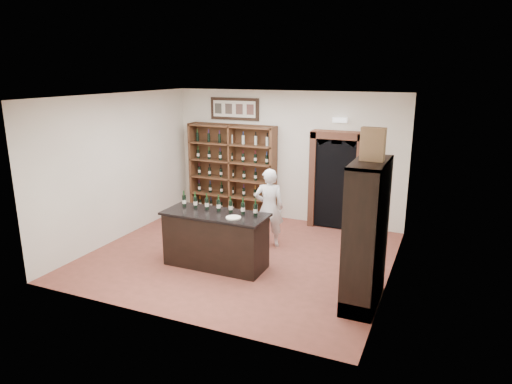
# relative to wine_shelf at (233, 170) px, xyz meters

# --- Properties ---
(floor) EXTENTS (5.50, 5.50, 0.00)m
(floor) POSITION_rel_wine_shelf_xyz_m (1.30, -2.33, -1.10)
(floor) COLOR brown
(floor) RESTS_ON ground
(ceiling) EXTENTS (5.50, 5.50, 0.00)m
(ceiling) POSITION_rel_wine_shelf_xyz_m (1.30, -2.33, 1.90)
(ceiling) COLOR white
(ceiling) RESTS_ON wall_back
(wall_back) EXTENTS (5.50, 0.04, 3.00)m
(wall_back) POSITION_rel_wine_shelf_xyz_m (1.30, 0.17, 0.40)
(wall_back) COLOR white
(wall_back) RESTS_ON ground
(wall_left) EXTENTS (0.04, 5.00, 3.00)m
(wall_left) POSITION_rel_wine_shelf_xyz_m (-1.45, -2.33, 0.40)
(wall_left) COLOR white
(wall_left) RESTS_ON ground
(wall_right) EXTENTS (0.04, 5.00, 3.00)m
(wall_right) POSITION_rel_wine_shelf_xyz_m (4.05, -2.33, 0.40)
(wall_right) COLOR white
(wall_right) RESTS_ON ground
(wine_shelf) EXTENTS (2.20, 0.38, 2.20)m
(wine_shelf) POSITION_rel_wine_shelf_xyz_m (0.00, 0.00, 0.00)
(wine_shelf) COLOR #4F2A1B
(wine_shelf) RESTS_ON ground
(framed_picture) EXTENTS (1.25, 0.04, 0.52)m
(framed_picture) POSITION_rel_wine_shelf_xyz_m (0.00, 0.14, 1.45)
(framed_picture) COLOR black
(framed_picture) RESTS_ON wall_back
(arched_doorway) EXTENTS (1.17, 0.35, 2.17)m
(arched_doorway) POSITION_rel_wine_shelf_xyz_m (2.55, -0.00, 0.04)
(arched_doorway) COLOR black
(arched_doorway) RESTS_ON ground
(emergency_light) EXTENTS (0.30, 0.10, 0.10)m
(emergency_light) POSITION_rel_wine_shelf_xyz_m (2.55, 0.09, 1.30)
(emergency_light) COLOR white
(emergency_light) RESTS_ON wall_back
(tasting_counter) EXTENTS (1.88, 0.78, 1.00)m
(tasting_counter) POSITION_rel_wine_shelf_xyz_m (1.10, -2.93, -0.61)
(tasting_counter) COLOR black
(tasting_counter) RESTS_ON ground
(counter_bottle_0) EXTENTS (0.07, 0.07, 0.30)m
(counter_bottle_0) POSITION_rel_wine_shelf_xyz_m (0.38, -2.80, 0.01)
(counter_bottle_0) COLOR black
(counter_bottle_0) RESTS_ON tasting_counter
(counter_bottle_1) EXTENTS (0.07, 0.07, 0.30)m
(counter_bottle_1) POSITION_rel_wine_shelf_xyz_m (0.62, -2.80, 0.01)
(counter_bottle_1) COLOR black
(counter_bottle_1) RESTS_ON tasting_counter
(counter_bottle_2) EXTENTS (0.07, 0.07, 0.30)m
(counter_bottle_2) POSITION_rel_wine_shelf_xyz_m (0.86, -2.80, 0.01)
(counter_bottle_2) COLOR black
(counter_bottle_2) RESTS_ON tasting_counter
(counter_bottle_3) EXTENTS (0.07, 0.07, 0.30)m
(counter_bottle_3) POSITION_rel_wine_shelf_xyz_m (1.10, -2.80, 0.01)
(counter_bottle_3) COLOR black
(counter_bottle_3) RESTS_ON tasting_counter
(counter_bottle_4) EXTENTS (0.07, 0.07, 0.30)m
(counter_bottle_4) POSITION_rel_wine_shelf_xyz_m (1.34, -2.80, 0.01)
(counter_bottle_4) COLOR black
(counter_bottle_4) RESTS_ON tasting_counter
(counter_bottle_5) EXTENTS (0.07, 0.07, 0.30)m
(counter_bottle_5) POSITION_rel_wine_shelf_xyz_m (1.58, -2.80, 0.01)
(counter_bottle_5) COLOR black
(counter_bottle_5) RESTS_ON tasting_counter
(counter_bottle_6) EXTENTS (0.07, 0.07, 0.30)m
(counter_bottle_6) POSITION_rel_wine_shelf_xyz_m (1.82, -2.80, 0.01)
(counter_bottle_6) COLOR black
(counter_bottle_6) RESTS_ON tasting_counter
(side_cabinet) EXTENTS (0.48, 1.20, 2.20)m
(side_cabinet) POSITION_rel_wine_shelf_xyz_m (3.82, -3.23, -0.35)
(side_cabinet) COLOR black
(side_cabinet) RESTS_ON ground
(shopkeeper) EXTENTS (0.68, 0.57, 1.59)m
(shopkeeper) POSITION_rel_wine_shelf_xyz_m (1.61, -1.65, -0.30)
(shopkeeper) COLOR white
(shopkeeper) RESTS_ON ground
(plate) EXTENTS (0.26, 0.26, 0.02)m
(plate) POSITION_rel_wine_shelf_xyz_m (1.53, -3.07, -0.09)
(plate) COLOR silver
(plate) RESTS_ON tasting_counter
(wine_crate) EXTENTS (0.34, 0.16, 0.47)m
(wine_crate) POSITION_rel_wine_shelf_xyz_m (3.80, -3.23, 1.34)
(wine_crate) COLOR tan
(wine_crate) RESTS_ON side_cabinet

